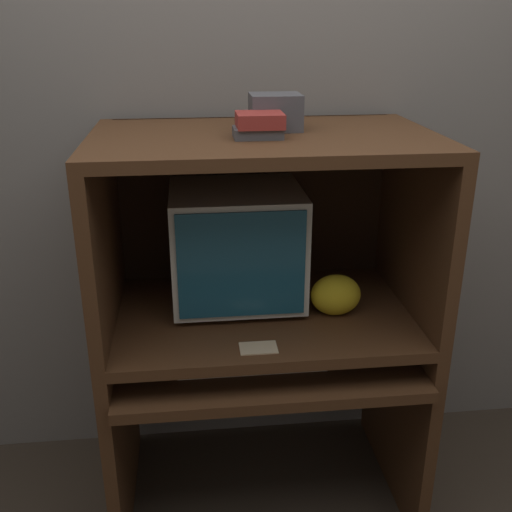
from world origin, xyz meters
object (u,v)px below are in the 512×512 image
keyboard (251,361)px  mouse (340,357)px  crt_monitor (237,245)px  storage_box (275,112)px  book_stack (259,125)px  snack_bag (336,295)px

keyboard → mouse: mouse is taller
crt_monitor → storage_box: bearing=-15.5°
book_stack → storage_box: storage_box is taller
book_stack → storage_box: (0.06, 0.12, 0.02)m
mouse → crt_monitor: bearing=141.2°
snack_bag → storage_box: storage_box is taller
snack_bag → mouse: bearing=-92.8°
crt_monitor → mouse: (0.31, -0.25, -0.31)m
snack_bag → storage_box: 0.62m
crt_monitor → snack_bag: crt_monitor is taller
keyboard → book_stack: 0.74m
snack_bag → book_stack: book_stack is taller
storage_box → keyboard: bearing=-115.8°
mouse → storage_box: storage_box is taller
book_stack → storage_box: 0.14m
crt_monitor → book_stack: bearing=-70.1°
crt_monitor → storage_box: size_ratio=2.79×
storage_box → snack_bag: bearing=-28.5°
mouse → storage_box: bearing=131.1°
snack_bag → book_stack: bearing=-176.0°
mouse → snack_bag: size_ratio=0.43×
keyboard → storage_box: (0.10, 0.20, 0.75)m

